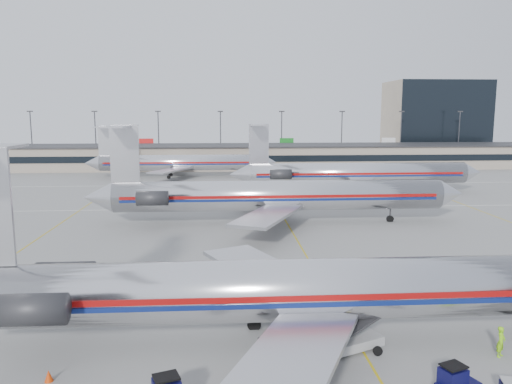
{
  "coord_description": "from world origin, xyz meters",
  "views": [
    {
      "loc": [
        -8.43,
        -35.24,
        14.34
      ],
      "look_at": [
        -4.24,
        27.45,
        4.5
      ],
      "focal_mm": 35.0,
      "sensor_mm": 36.0,
      "label": 1
    }
  ],
  "objects": [
    {
      "name": "ground",
      "position": [
        0.0,
        0.0,
        0.0
      ],
      "size": [
        260.0,
        260.0,
        0.0
      ],
      "primitive_type": "plane",
      "color": "gray",
      "rests_on": "ground"
    },
    {
      "name": "apron_markings",
      "position": [
        0.0,
        10.0,
        0.01
      ],
      "size": [
        160.0,
        0.15,
        0.02
      ],
      "primitive_type": "cube",
      "color": "silver",
      "rests_on": "ground"
    },
    {
      "name": "terminal",
      "position": [
        0.0,
        97.97,
        3.16
      ],
      "size": [
        162.0,
        17.0,
        6.25
      ],
      "color": "gray",
      "rests_on": "ground"
    },
    {
      "name": "light_mast_row",
      "position": [
        0.0,
        112.0,
        8.58
      ],
      "size": [
        163.6,
        0.4,
        15.28
      ],
      "color": "#38383D",
      "rests_on": "ground"
    },
    {
      "name": "distant_building",
      "position": [
        62.0,
        128.0,
        12.5
      ],
      "size": [
        30.0,
        20.0,
        25.0
      ],
      "primitive_type": "cube",
      "color": "tan",
      "rests_on": "ground"
    },
    {
      "name": "jet_foreground",
      "position": [
        -4.36,
        -6.0,
        3.66
      ],
      "size": [
        48.17,
        28.36,
        12.61
      ],
      "color": "silver",
      "rests_on": "ground"
    },
    {
      "name": "jet_second_row",
      "position": [
        -2.11,
        29.07,
        3.81
      ],
      "size": [
        50.17,
        29.54,
        13.13
      ],
      "color": "silver",
      "rests_on": "ground"
    },
    {
      "name": "jet_third_row",
      "position": [
        15.2,
        53.57,
        3.7
      ],
      "size": [
        46.59,
        28.66,
        12.74
      ],
      "color": "silver",
      "rests_on": "ground"
    },
    {
      "name": "jet_back_row",
      "position": [
        -18.6,
        78.88,
        3.44
      ],
      "size": [
        43.35,
        26.67,
        11.85
      ],
      "color": "silver",
      "rests_on": "ground"
    },
    {
      "name": "tug_center",
      "position": [
        3.29,
        -12.42,
        0.82
      ],
      "size": [
        2.45,
        1.82,
        1.79
      ],
      "rotation": [
        0.0,
        0.0,
        0.37
      ],
      "color": "#090933",
      "rests_on": "ground"
    },
    {
      "name": "belt_loader",
      "position": [
        -0.67,
        -7.12,
        0.69
      ],
      "size": [
        5.0,
        3.05,
        2.58
      ],
      "rotation": [
        0.0,
        0.0,
        0.42
      ],
      "color": "#9B9B9B",
      "rests_on": "ground"
    },
    {
      "name": "ramp_worker_near",
      "position": [
        8.0,
        -8.35,
        0.94
      ],
      "size": [
        0.81,
        0.79,
        1.87
      ],
      "primitive_type": "imported",
      "rotation": [
        0.0,
        0.0,
        0.73
      ],
      "color": "#85DA14",
      "rests_on": "ground"
    },
    {
      "name": "cone_left",
      "position": [
        -17.96,
        -9.43,
        0.32
      ],
      "size": [
        0.47,
        0.47,
        0.64
      ],
      "primitive_type": "cone",
      "rotation": [
        0.0,
        0.0,
        -0.01
      ],
      "color": "#CB3706",
      "rests_on": "ground"
    }
  ]
}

